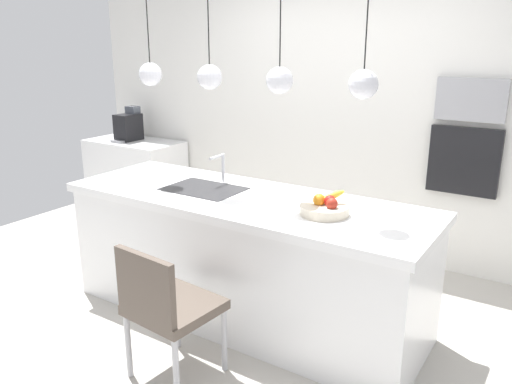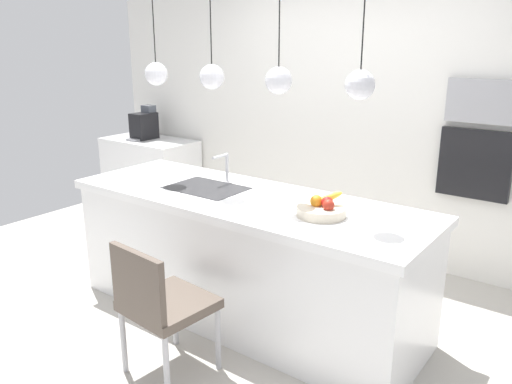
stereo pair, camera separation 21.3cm
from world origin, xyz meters
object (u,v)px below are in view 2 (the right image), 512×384
object	(u,v)px
coffee_machine	(144,125)
microwave	(483,101)
chair_near	(160,302)
oven	(475,164)
fruit_bowl	(322,209)

from	to	relation	value
coffee_machine	microwave	xyz separation A→B (m)	(3.59, 0.30, 0.49)
microwave	chair_near	distance (m)	2.86
coffee_machine	chair_near	size ratio (longest dim) A/B	0.44
microwave	oven	size ratio (longest dim) A/B	0.96
coffee_machine	microwave	world-z (taller)	microwave
oven	chair_near	xyz separation A→B (m)	(-1.08, -2.45, -0.51)
fruit_bowl	microwave	bearing A→B (deg)	73.36
coffee_machine	oven	bearing A→B (deg)	4.73
microwave	chair_near	bearing A→B (deg)	-113.76
coffee_machine	microwave	distance (m)	3.64
fruit_bowl	oven	bearing A→B (deg)	73.36
fruit_bowl	coffee_machine	size ratio (longest dim) A/B	0.81
fruit_bowl	coffee_machine	xyz separation A→B (m)	(-3.11, 1.32, 0.06)
oven	fruit_bowl	bearing A→B (deg)	-106.64
fruit_bowl	microwave	world-z (taller)	microwave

